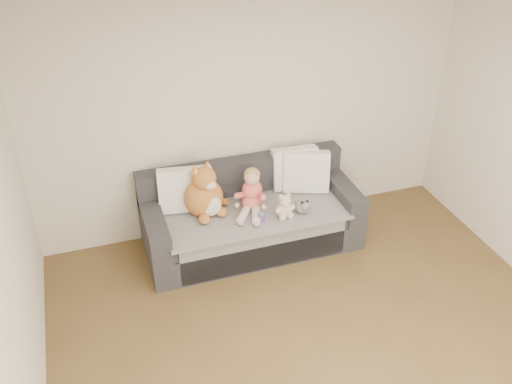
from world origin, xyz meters
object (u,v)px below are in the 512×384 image
at_px(sofa, 250,218).
at_px(toddler, 252,193).
at_px(plush_cat, 205,195).
at_px(teddy_bear, 285,208).
at_px(sippy_cup, 261,216).

height_order(sofa, toddler, toddler).
bearing_deg(plush_cat, teddy_bear, -42.81).
distance_m(sofa, toddler, 0.36).
relative_size(sofa, toddler, 4.76).
bearing_deg(plush_cat, toddler, -29.36).
bearing_deg(teddy_bear, sofa, 123.71).
height_order(sofa, plush_cat, plush_cat).
xyz_separation_m(sofa, teddy_bear, (0.26, -0.30, 0.27)).
bearing_deg(teddy_bear, plush_cat, 149.96).
distance_m(toddler, teddy_bear, 0.37).
distance_m(teddy_bear, sippy_cup, 0.25).
bearing_deg(sippy_cup, plush_cat, 146.99).
xyz_separation_m(toddler, plush_cat, (-0.46, 0.08, 0.03)).
xyz_separation_m(plush_cat, sippy_cup, (0.49, -0.32, -0.16)).
distance_m(toddler, sippy_cup, 0.27).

